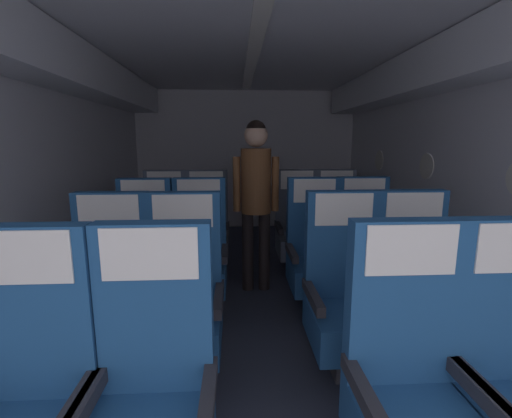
% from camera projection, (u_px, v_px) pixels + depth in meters
% --- Properties ---
extents(ground, '(3.82, 6.47, 0.02)m').
position_uv_depth(ground, '(257.00, 307.00, 3.14)').
color(ground, '#2D3342').
extents(fuselage_shell, '(3.70, 6.12, 2.30)m').
position_uv_depth(fuselage_shell, '(255.00, 113.00, 3.10)').
color(fuselage_shell, silver).
rests_on(fuselage_shell, ground).
extents(seat_a_left_window, '(0.48, 0.51, 1.12)m').
position_uv_depth(seat_a_left_window, '(24.00, 411.00, 1.29)').
color(seat_a_left_window, '#38383D').
rests_on(seat_a_left_window, ground).
extents(seat_a_left_aisle, '(0.48, 0.51, 1.12)m').
position_uv_depth(seat_a_left_aisle, '(152.00, 403.00, 1.33)').
color(seat_a_left_aisle, '#38383D').
rests_on(seat_a_left_aisle, ground).
extents(seat_a_right_window, '(0.48, 0.51, 1.12)m').
position_uv_depth(seat_a_right_window, '(412.00, 393.00, 1.38)').
color(seat_a_right_window, '#38383D').
rests_on(seat_a_right_window, ground).
extents(seat_b_left_window, '(0.48, 0.51, 1.12)m').
position_uv_depth(seat_b_left_window, '(110.00, 304.00, 2.14)').
color(seat_b_left_window, '#38383D').
rests_on(seat_b_left_window, ground).
extents(seat_b_left_aisle, '(0.48, 0.51, 1.12)m').
position_uv_depth(seat_b_left_aisle, '(184.00, 303.00, 2.15)').
color(seat_b_left_aisle, '#38383D').
rests_on(seat_b_left_aisle, ground).
extents(seat_b_right_aisle, '(0.48, 0.51, 1.12)m').
position_uv_depth(seat_b_right_aisle, '(415.00, 297.00, 2.23)').
color(seat_b_right_aisle, '#38383D').
rests_on(seat_b_right_aisle, ground).
extents(seat_b_right_window, '(0.48, 0.51, 1.12)m').
position_uv_depth(seat_b_right_window, '(344.00, 299.00, 2.20)').
color(seat_b_right_window, '#38383D').
rests_on(seat_b_right_window, ground).
extents(seat_c_left_window, '(0.48, 0.51, 1.12)m').
position_uv_depth(seat_c_left_window, '(144.00, 258.00, 2.97)').
color(seat_c_left_window, '#38383D').
rests_on(seat_c_left_window, ground).
extents(seat_c_left_aisle, '(0.48, 0.51, 1.12)m').
position_uv_depth(seat_c_left_aisle, '(200.00, 257.00, 3.01)').
color(seat_c_left_aisle, '#38383D').
rests_on(seat_c_left_aisle, ground).
extents(seat_c_right_aisle, '(0.48, 0.51, 1.12)m').
position_uv_depth(seat_c_right_aisle, '(365.00, 254.00, 3.09)').
color(seat_c_right_aisle, '#38383D').
rests_on(seat_c_right_aisle, ground).
extents(seat_c_right_window, '(0.48, 0.51, 1.12)m').
position_uv_depth(seat_c_right_window, '(315.00, 256.00, 3.04)').
color(seat_c_right_window, '#38383D').
rests_on(seat_c_right_window, ground).
extents(seat_d_left_window, '(0.48, 0.51, 1.12)m').
position_uv_depth(seat_d_left_window, '(165.00, 233.00, 3.82)').
color(seat_d_left_window, '#38383D').
rests_on(seat_d_left_window, ground).
extents(seat_d_left_aisle, '(0.48, 0.51, 1.12)m').
position_uv_depth(seat_d_left_aisle, '(207.00, 232.00, 3.83)').
color(seat_d_left_aisle, '#38383D').
rests_on(seat_d_left_aisle, ground).
extents(seat_d_right_aisle, '(0.48, 0.51, 1.12)m').
position_uv_depth(seat_d_right_aisle, '(337.00, 230.00, 3.92)').
color(seat_d_right_aisle, '#38383D').
rests_on(seat_d_right_aisle, ground).
extents(seat_d_right_window, '(0.48, 0.51, 1.12)m').
position_uv_depth(seat_d_right_window, '(297.00, 231.00, 3.90)').
color(seat_d_right_window, '#38383D').
rests_on(seat_d_right_window, ground).
extents(flight_attendant, '(0.43, 0.28, 1.62)m').
position_uv_depth(flight_attendant, '(256.00, 188.00, 3.33)').
color(flight_attendant, black).
rests_on(flight_attendant, ground).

